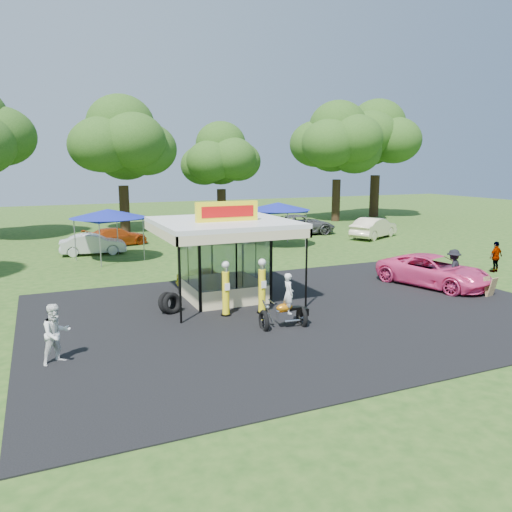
% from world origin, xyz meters
% --- Properties ---
extents(ground, '(120.00, 120.00, 0.00)m').
position_xyz_m(ground, '(0.00, 0.00, 0.00)').
color(ground, '#234816').
rests_on(ground, ground).
extents(asphalt_apron, '(20.00, 14.00, 0.04)m').
position_xyz_m(asphalt_apron, '(0.00, 2.00, 0.02)').
color(asphalt_apron, black).
rests_on(asphalt_apron, ground).
extents(gas_station_kiosk, '(5.40, 5.40, 4.18)m').
position_xyz_m(gas_station_kiosk, '(-2.00, 4.99, 1.78)').
color(gas_station_kiosk, white).
rests_on(gas_station_kiosk, ground).
extents(gas_pump_left, '(0.40, 0.40, 2.13)m').
position_xyz_m(gas_pump_left, '(-2.74, 2.69, 1.02)').
color(gas_pump_left, black).
rests_on(gas_pump_left, ground).
extents(gas_pump_right, '(0.40, 0.40, 2.15)m').
position_xyz_m(gas_pump_right, '(-1.37, 2.44, 1.03)').
color(gas_pump_right, black).
rests_on(gas_pump_right, ground).
extents(motorcycle, '(1.74, 0.92, 2.03)m').
position_xyz_m(motorcycle, '(-1.27, 0.57, 0.79)').
color(motorcycle, black).
rests_on(motorcycle, ground).
extents(spare_tires, '(1.08, 0.92, 0.87)m').
position_xyz_m(spare_tires, '(-4.61, 3.86, 0.42)').
color(spare_tires, black).
rests_on(spare_tires, ground).
extents(a_frame_sign, '(0.52, 0.53, 0.87)m').
position_xyz_m(a_frame_sign, '(8.64, 0.72, 0.44)').
color(a_frame_sign, '#593819').
rests_on(a_frame_sign, ground).
extents(kiosk_car, '(2.82, 1.13, 0.96)m').
position_xyz_m(kiosk_car, '(-2.00, 7.20, 0.48)').
color(kiosk_car, yellow).
rests_on(kiosk_car, ground).
extents(pink_sedan, '(3.83, 5.73, 1.46)m').
position_xyz_m(pink_sedan, '(7.80, 3.19, 0.73)').
color(pink_sedan, '#FF458C').
rests_on(pink_sedan, ground).
extents(spectator_west, '(1.07, 0.98, 1.77)m').
position_xyz_m(spectator_west, '(-8.75, 0.40, 0.89)').
color(spectator_west, white).
rests_on(spectator_west, ground).
extents(spectator_east_a, '(1.32, 1.10, 1.77)m').
position_xyz_m(spectator_east_a, '(8.52, 2.74, 0.89)').
color(spectator_east_a, black).
rests_on(spectator_east_a, ground).
extents(spectator_east_b, '(1.01, 0.53, 1.65)m').
position_xyz_m(spectator_east_b, '(13.03, 4.27, 0.82)').
color(spectator_east_b, gray).
rests_on(spectator_east_b, ground).
extents(bg_car_a, '(4.11, 1.73, 1.32)m').
position_xyz_m(bg_car_a, '(-5.93, 18.26, 0.66)').
color(bg_car_a, silver).
rests_on(bg_car_a, ground).
extents(bg_car_b, '(4.75, 3.16, 1.28)m').
position_xyz_m(bg_car_b, '(-4.08, 21.10, 0.64)').
color(bg_car_b, '#B1400D').
rests_on(bg_car_b, ground).
extents(bg_car_c, '(5.19, 3.18, 1.65)m').
position_xyz_m(bg_car_c, '(3.11, 19.28, 0.83)').
color(bg_car_c, silver).
rests_on(bg_car_c, ground).
extents(bg_car_d, '(5.94, 3.22, 1.58)m').
position_xyz_m(bg_car_d, '(10.51, 21.12, 0.79)').
color(bg_car_d, '#4E4E50').
rests_on(bg_car_d, ground).
extents(bg_car_e, '(5.06, 3.68, 1.59)m').
position_xyz_m(bg_car_e, '(14.67, 16.99, 0.79)').
color(bg_car_e, beige).
rests_on(bg_car_e, ground).
extents(tent_west, '(4.38, 4.38, 3.06)m').
position_xyz_m(tent_west, '(-5.22, 15.82, 2.77)').
color(tent_west, gray).
rests_on(tent_west, ground).
extents(tent_east, '(4.37, 4.37, 3.06)m').
position_xyz_m(tent_east, '(6.13, 16.36, 2.77)').
color(tent_east, gray).
rests_on(tent_east, ground).
extents(oak_far_c, '(9.28, 9.28, 10.93)m').
position_xyz_m(oak_far_c, '(-2.32, 28.27, 6.94)').
color(oak_far_c, black).
rests_on(oak_far_c, ground).
extents(oak_far_d, '(7.77, 7.77, 9.25)m').
position_xyz_m(oak_far_d, '(6.78, 29.64, 5.89)').
color(oak_far_d, black).
rests_on(oak_far_d, ground).
extents(oak_far_e, '(9.60, 9.60, 11.42)m').
position_xyz_m(oak_far_e, '(18.32, 28.10, 7.29)').
color(oak_far_e, black).
rests_on(oak_far_e, ground).
extents(oak_far_f, '(10.00, 10.00, 12.05)m').
position_xyz_m(oak_far_f, '(24.41, 30.02, 7.74)').
color(oak_far_f, black).
rests_on(oak_far_f, ground).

